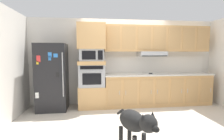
{
  "coord_description": "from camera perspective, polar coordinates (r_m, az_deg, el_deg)",
  "views": [
    {
      "loc": [
        -1.0,
        -3.98,
        1.51
      ],
      "look_at": [
        -0.43,
        0.57,
        1.06
      ],
      "focal_mm": 27.38,
      "sensor_mm": 36.0,
      "label": 1
    }
  ],
  "objects": [
    {
      "name": "ground_plane",
      "position": [
        4.38,
        6.81,
        -14.61
      ],
      "size": [
        9.6,
        9.6,
        0.0
      ],
      "primitive_type": "plane",
      "color": "beige"
    },
    {
      "name": "back_kitchen_wall",
      "position": [
        5.2,
        4.02,
        2.74
      ],
      "size": [
        6.2,
        0.12,
        2.5
      ],
      "primitive_type": "cube",
      "color": "silver",
      "rests_on": "ground"
    },
    {
      "name": "side_panel_left",
      "position": [
        4.38,
        -31.36,
        1.39
      ],
      "size": [
        0.12,
        7.1,
        2.5
      ],
      "primitive_type": "cube",
      "color": "silver",
      "rests_on": "ground"
    },
    {
      "name": "refrigerator",
      "position": [
        4.81,
        -19.28,
        -2.21
      ],
      "size": [
        0.76,
        0.73,
        1.76
      ],
      "color": "black",
      "rests_on": "ground"
    },
    {
      "name": "oven_base_cabinet",
      "position": [
        4.88,
        -6.7,
        -8.76
      ],
      "size": [
        0.74,
        0.62,
        0.6
      ],
      "primitive_type": "cube",
      "color": "tan",
      "rests_on": "ground"
    },
    {
      "name": "built_in_oven",
      "position": [
        4.77,
        -6.78,
        -1.76
      ],
      "size": [
        0.7,
        0.62,
        0.6
      ],
      "color": "#A8AAAF",
      "rests_on": "oven_base_cabinet"
    },
    {
      "name": "appliance_mid_shelf",
      "position": [
        4.74,
        -6.83,
        2.44
      ],
      "size": [
        0.74,
        0.62,
        0.1
      ],
      "primitive_type": "cube",
      "color": "tan",
      "rests_on": "built_in_oven"
    },
    {
      "name": "microwave",
      "position": [
        4.73,
        -6.86,
        4.98
      ],
      "size": [
        0.64,
        0.54,
        0.32
      ],
      "color": "#A8AAAF",
      "rests_on": "appliance_mid_shelf"
    },
    {
      "name": "appliance_upper_cabinet",
      "position": [
        4.75,
        -6.93,
        11.02
      ],
      "size": [
        0.74,
        0.62,
        0.68
      ],
      "primitive_type": "cube",
      "color": "tan",
      "rests_on": "microwave"
    },
    {
      "name": "lower_cabinet_run",
      "position": [
        5.22,
        14.98,
        -6.39
      ],
      "size": [
        3.1,
        0.63,
        0.88
      ],
      "color": "tan",
      "rests_on": "ground"
    },
    {
      "name": "countertop_slab",
      "position": [
        5.15,
        15.09,
        -1.37
      ],
      "size": [
        3.14,
        0.64,
        0.04
      ],
      "primitive_type": "cube",
      "color": "beige",
      "rests_on": "lower_cabinet_run"
    },
    {
      "name": "backsplash_panel",
      "position": [
        5.39,
        14.01,
        1.84
      ],
      "size": [
        3.14,
        0.02,
        0.5
      ],
      "primitive_type": "cube",
      "color": "silver",
      "rests_on": "countertop_slab"
    },
    {
      "name": "upper_cabinet_with_hood",
      "position": [
        5.24,
        14.75,
        9.74
      ],
      "size": [
        3.1,
        0.48,
        0.88
      ],
      "color": "tan",
      "rests_on": "backsplash_panel"
    },
    {
      "name": "screwdriver",
      "position": [
        5.02,
        12.75,
        -1.11
      ],
      "size": [
        0.15,
        0.16,
        0.03
      ],
      "color": "black",
      "rests_on": "countertop_slab"
    },
    {
      "name": "dog",
      "position": [
        2.73,
        7.84,
        -16.96
      ],
      "size": [
        0.52,
        0.96,
        0.7
      ],
      "rotation": [
        0.0,
        0.0,
        -1.18
      ],
      "color": "black",
      "rests_on": "ground"
    }
  ]
}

